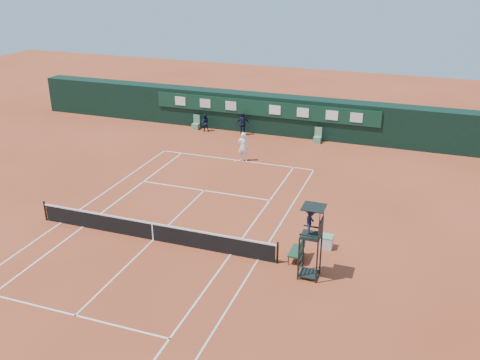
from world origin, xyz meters
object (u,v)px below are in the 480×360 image
Objects in this scene: player at (243,147)px; tennis_net at (153,231)px; umpire_chair at (311,227)px; player_bench at (299,249)px; cooler at (327,242)px.

tennis_net is at bearing 77.49° from player.
player is at bearing 87.43° from tennis_net.
player reaches higher than tennis_net.
player_bench is at bearing 122.66° from umpire_chair.
tennis_net is 3.77× the size of umpire_chair.
tennis_net is 10.75× the size of player_bench.
player_bench is at bearing -122.84° from cooler.
umpire_chair is 5.30× the size of cooler.
player is (-7.46, 12.51, -1.43)m from umpire_chair.
umpire_chair is at bearing -4.10° from tennis_net.
umpire_chair reaches higher than player_bench.
umpire_chair is 2.85× the size of player_bench.
cooler is at bearing 118.40° from player.
umpire_chair is 1.67× the size of player.
cooler is at bearing 84.58° from umpire_chair.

